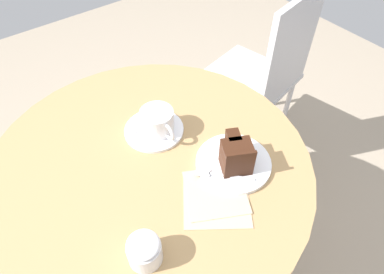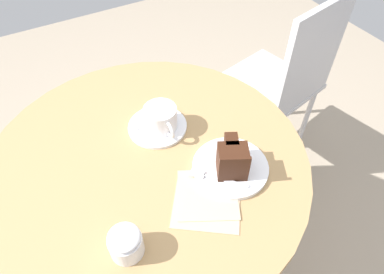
{
  "view_description": "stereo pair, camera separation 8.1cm",
  "coord_description": "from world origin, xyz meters",
  "px_view_note": "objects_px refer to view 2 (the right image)",
  "views": [
    {
      "loc": [
        0.51,
        -0.24,
        1.42
      ],
      "look_at": [
        0.03,
        0.12,
        0.76
      ],
      "focal_mm": 32.0,
      "sensor_mm": 36.0,
      "label": 1
    },
    {
      "loc": [
        0.56,
        -0.18,
        1.42
      ],
      "look_at": [
        0.03,
        0.12,
        0.76
      ],
      "focal_mm": 32.0,
      "sensor_mm": 36.0,
      "label": 2
    }
  ],
  "objects_px": {
    "cake_slice": "(232,160)",
    "cafe_chair": "(286,78)",
    "coffee_cup": "(161,118)",
    "napkin": "(207,198)",
    "fork": "(212,177)",
    "sugar_pot": "(126,243)",
    "cake_plate": "(230,167)",
    "saucer": "(158,126)",
    "teaspoon": "(146,116)"
  },
  "relations": [
    {
      "from": "cake_slice",
      "to": "cafe_chair",
      "type": "height_order",
      "value": "cafe_chair"
    },
    {
      "from": "coffee_cup",
      "to": "cake_slice",
      "type": "bearing_deg",
      "value": 20.51
    },
    {
      "from": "coffee_cup",
      "to": "napkin",
      "type": "bearing_deg",
      "value": -1.88
    },
    {
      "from": "coffee_cup",
      "to": "cafe_chair",
      "type": "relative_size",
      "value": 0.14
    },
    {
      "from": "coffee_cup",
      "to": "fork",
      "type": "relative_size",
      "value": 1.06
    },
    {
      "from": "coffee_cup",
      "to": "cake_slice",
      "type": "xyz_separation_m",
      "value": [
        0.23,
        0.08,
        0.01
      ]
    },
    {
      "from": "cafe_chair",
      "to": "sugar_pot",
      "type": "relative_size",
      "value": 12.11
    },
    {
      "from": "cake_plate",
      "to": "saucer",
      "type": "bearing_deg",
      "value": -156.31
    },
    {
      "from": "cake_slice",
      "to": "napkin",
      "type": "xyz_separation_m",
      "value": [
        0.04,
        -0.09,
        -0.05
      ]
    },
    {
      "from": "coffee_cup",
      "to": "sugar_pot",
      "type": "distance_m",
      "value": 0.37
    },
    {
      "from": "fork",
      "to": "cafe_chair",
      "type": "bearing_deg",
      "value": -100.23
    },
    {
      "from": "cake_slice",
      "to": "sugar_pot",
      "type": "height_order",
      "value": "cake_slice"
    },
    {
      "from": "fork",
      "to": "napkin",
      "type": "xyz_separation_m",
      "value": [
        0.04,
        -0.04,
        -0.01
      ]
    },
    {
      "from": "teaspoon",
      "to": "coffee_cup",
      "type": "bearing_deg",
      "value": -110.67
    },
    {
      "from": "cake_plate",
      "to": "cake_slice",
      "type": "relative_size",
      "value": 1.81
    },
    {
      "from": "cake_slice",
      "to": "cake_plate",
      "type": "bearing_deg",
      "value": 149.22
    },
    {
      "from": "cake_plate",
      "to": "fork",
      "type": "relative_size",
      "value": 1.65
    },
    {
      "from": "teaspoon",
      "to": "cake_slice",
      "type": "xyz_separation_m",
      "value": [
        0.29,
        0.11,
        0.04
      ]
    },
    {
      "from": "coffee_cup",
      "to": "teaspoon",
      "type": "bearing_deg",
      "value": -160.82
    },
    {
      "from": "sugar_pot",
      "to": "saucer",
      "type": "bearing_deg",
      "value": 144.18
    },
    {
      "from": "napkin",
      "to": "cafe_chair",
      "type": "relative_size",
      "value": 0.25
    },
    {
      "from": "cafe_chair",
      "to": "napkin",
      "type": "bearing_deg",
      "value": 21.46
    },
    {
      "from": "napkin",
      "to": "cafe_chair",
      "type": "xyz_separation_m",
      "value": [
        -0.45,
        0.68,
        -0.2
      ]
    },
    {
      "from": "fork",
      "to": "sugar_pot",
      "type": "relative_size",
      "value": 1.63
    },
    {
      "from": "coffee_cup",
      "to": "cake_plate",
      "type": "xyz_separation_m",
      "value": [
        0.21,
        0.09,
        -0.04
      ]
    },
    {
      "from": "cake_plate",
      "to": "fork",
      "type": "bearing_deg",
      "value": -82.2
    },
    {
      "from": "napkin",
      "to": "teaspoon",
      "type": "bearing_deg",
      "value": -177.83
    },
    {
      "from": "saucer",
      "to": "fork",
      "type": "xyz_separation_m",
      "value": [
        0.23,
        0.04,
        0.01
      ]
    },
    {
      "from": "napkin",
      "to": "sugar_pot",
      "type": "relative_size",
      "value": 3.07
    },
    {
      "from": "fork",
      "to": "coffee_cup",
      "type": "bearing_deg",
      "value": -35.51
    },
    {
      "from": "napkin",
      "to": "cake_slice",
      "type": "bearing_deg",
      "value": 111.89
    },
    {
      "from": "cafe_chair",
      "to": "cake_plate",
      "type": "bearing_deg",
      "value": 22.67
    },
    {
      "from": "teaspoon",
      "to": "cake_slice",
      "type": "height_order",
      "value": "cake_slice"
    },
    {
      "from": "cake_slice",
      "to": "fork",
      "type": "bearing_deg",
      "value": -92.04
    },
    {
      "from": "cake_plate",
      "to": "cake_slice",
      "type": "height_order",
      "value": "cake_slice"
    },
    {
      "from": "fork",
      "to": "cafe_chair",
      "type": "height_order",
      "value": "cafe_chair"
    },
    {
      "from": "saucer",
      "to": "teaspoon",
      "type": "distance_m",
      "value": 0.05
    },
    {
      "from": "sugar_pot",
      "to": "cafe_chair",
      "type": "bearing_deg",
      "value": 118.0
    },
    {
      "from": "coffee_cup",
      "to": "teaspoon",
      "type": "height_order",
      "value": "coffee_cup"
    },
    {
      "from": "saucer",
      "to": "cake_slice",
      "type": "relative_size",
      "value": 1.55
    },
    {
      "from": "napkin",
      "to": "sugar_pot",
      "type": "distance_m",
      "value": 0.22
    },
    {
      "from": "napkin",
      "to": "cafe_chair",
      "type": "bearing_deg",
      "value": 123.52
    },
    {
      "from": "napkin",
      "to": "sugar_pot",
      "type": "bearing_deg",
      "value": -83.11
    },
    {
      "from": "cafe_chair",
      "to": "coffee_cup",
      "type": "bearing_deg",
      "value": 3.49
    },
    {
      "from": "saucer",
      "to": "sugar_pot",
      "type": "xyz_separation_m",
      "value": [
        0.3,
        -0.22,
        0.03
      ]
    },
    {
      "from": "cake_slice",
      "to": "sugar_pot",
      "type": "bearing_deg",
      "value": -78.39
    },
    {
      "from": "napkin",
      "to": "coffee_cup",
      "type": "bearing_deg",
      "value": 178.12
    },
    {
      "from": "sugar_pot",
      "to": "napkin",
      "type": "bearing_deg",
      "value": 96.89
    },
    {
      "from": "cake_plate",
      "to": "cafe_chair",
      "type": "relative_size",
      "value": 0.22
    },
    {
      "from": "cake_plate",
      "to": "cake_slice",
      "type": "bearing_deg",
      "value": -30.78
    }
  ]
}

